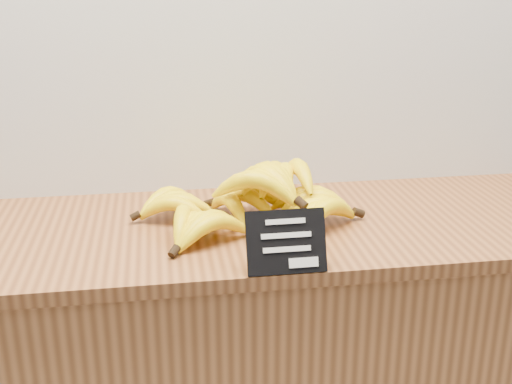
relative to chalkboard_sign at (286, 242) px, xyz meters
The scene contains 3 objects.
counter_top 0.26m from the chalkboard_sign, 96.20° to the left, with size 1.57×0.54×0.03m, color brown.
chalkboard_sign is the anchor object (origin of this frame).
banana_pile 0.25m from the chalkboard_sign, 96.39° to the left, with size 0.51×0.33×0.13m.
Camera 1 is at (-0.05, 1.43, 1.47)m, focal length 45.00 mm.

